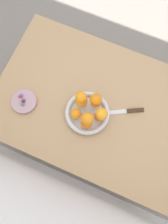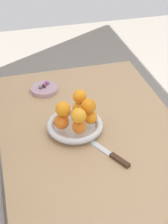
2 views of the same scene
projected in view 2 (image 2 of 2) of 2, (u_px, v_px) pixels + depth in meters
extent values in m
cube|color=tan|center=(92.00, 134.00, 1.45)|extent=(1.10, 0.76, 0.04)
cylinder|color=tan|center=(119.00, 123.00, 2.12)|extent=(0.05, 0.05, 0.70)
cylinder|color=tan|center=(15.00, 140.00, 1.99)|extent=(0.05, 0.05, 0.70)
cylinder|color=silver|center=(75.00, 129.00, 1.44)|extent=(0.19, 0.19, 0.01)
torus|color=silver|center=(75.00, 125.00, 1.43)|extent=(0.23, 0.23, 0.03)
cylinder|color=#B28C99|center=(44.00, 89.00, 1.68)|extent=(0.13, 0.13, 0.02)
sphere|color=orange|center=(79.00, 127.00, 1.35)|extent=(0.06, 0.06, 0.06)
sphere|color=orange|center=(90.00, 117.00, 1.40)|extent=(0.06, 0.06, 0.06)
sphere|color=orange|center=(80.00, 109.00, 1.45)|extent=(0.06, 0.06, 0.06)
sphere|color=orange|center=(64.00, 112.00, 1.43)|extent=(0.05, 0.05, 0.05)
sphere|color=orange|center=(62.00, 122.00, 1.37)|extent=(0.06, 0.06, 0.06)
sphere|color=orange|center=(79.00, 116.00, 1.31)|extent=(0.06, 0.06, 0.06)
sphere|color=orange|center=(63.00, 109.00, 1.34)|extent=(0.06, 0.06, 0.06)
sphere|color=orange|center=(80.00, 96.00, 1.41)|extent=(0.06, 0.06, 0.06)
sphere|color=orange|center=(89.00, 106.00, 1.36)|extent=(0.06, 0.06, 0.06)
sphere|color=#8C4C99|center=(48.00, 83.00, 1.70)|extent=(0.02, 0.02, 0.02)
sphere|color=#C6384C|center=(46.00, 83.00, 1.70)|extent=(0.02, 0.02, 0.02)
sphere|color=#8C4C99|center=(41.00, 87.00, 1.66)|extent=(0.02, 0.02, 0.02)
sphere|color=#4C9947|center=(40.00, 87.00, 1.67)|extent=(0.02, 0.02, 0.02)
sphere|color=#472819|center=(44.00, 86.00, 1.67)|extent=(0.02, 0.02, 0.02)
sphere|color=#8C4C99|center=(44.00, 85.00, 1.67)|extent=(0.02, 0.02, 0.02)
cube|color=#3F2819|center=(120.00, 160.00, 1.28)|extent=(0.09, 0.06, 0.01)
cube|color=silver|center=(95.00, 144.00, 1.36)|extent=(0.16, 0.10, 0.01)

